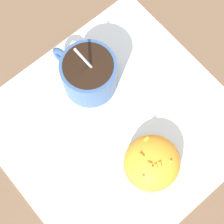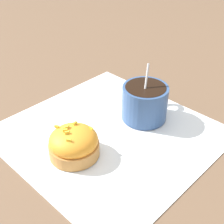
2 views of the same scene
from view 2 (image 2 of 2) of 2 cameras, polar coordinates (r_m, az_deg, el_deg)
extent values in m
plane|color=brown|center=(0.56, -0.53, -3.99)|extent=(3.00, 3.00, 0.00)
cube|color=white|center=(0.56, -0.53, -3.87)|extent=(0.34, 0.35, 0.00)
cylinder|color=#335184|center=(0.59, 5.99, 1.72)|extent=(0.08, 0.08, 0.07)
cylinder|color=black|center=(0.57, 6.16, 4.06)|extent=(0.07, 0.07, 0.01)
torus|color=#335184|center=(0.62, 8.10, 3.81)|extent=(0.04, 0.02, 0.04)
ellipsoid|color=silver|center=(0.62, 6.29, 0.99)|extent=(0.03, 0.03, 0.01)
cylinder|color=silver|center=(0.56, 5.97, 3.43)|extent=(0.05, 0.03, 0.10)
cylinder|color=#C18442|center=(0.52, -7.14, -6.52)|extent=(0.08, 0.08, 0.02)
ellipsoid|color=orange|center=(0.51, -7.29, -4.97)|extent=(0.08, 0.08, 0.04)
cube|color=yellow|center=(0.48, -7.90, -5.13)|extent=(0.01, 0.01, 0.00)
cube|color=yellow|center=(0.50, -6.80, -2.05)|extent=(0.01, 0.00, 0.00)
cube|color=yellow|center=(0.50, -8.15, -2.71)|extent=(0.01, 0.01, 0.00)
cube|color=yellow|center=(0.51, -10.10, -2.65)|extent=(0.01, 0.01, 0.00)
cube|color=yellow|center=(0.48, -8.12, -3.82)|extent=(0.01, 0.01, 0.00)
cube|color=yellow|center=(0.49, -8.56, -3.32)|extent=(0.01, 0.01, 0.00)
cube|color=yellow|center=(0.49, -8.62, -2.89)|extent=(0.01, 0.01, 0.00)
cube|color=yellow|center=(0.50, -3.80, -3.04)|extent=(0.00, 0.01, 0.00)
camera|label=1|loc=(0.51, -33.84, 55.50)|focal=60.00mm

